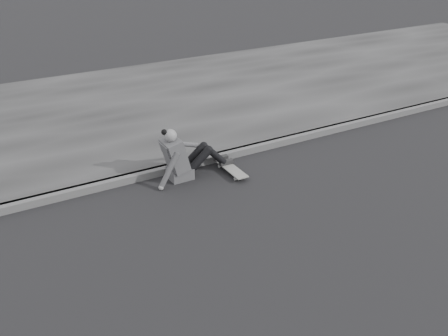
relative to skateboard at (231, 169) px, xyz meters
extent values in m
plane|color=black|center=(1.05, -2.06, -0.07)|extent=(80.00, 80.00, 0.00)
cube|color=#525252|center=(1.05, 0.52, -0.01)|extent=(24.00, 0.16, 0.12)
cube|color=#323232|center=(1.05, 3.54, -0.01)|extent=(24.00, 6.00, 0.12)
cylinder|color=#A5A5A0|center=(-0.07, -0.26, -0.04)|extent=(0.03, 0.05, 0.05)
cylinder|color=#A5A5A0|center=(0.07, -0.26, -0.04)|extent=(0.03, 0.05, 0.05)
cylinder|color=#A5A5A0|center=(-0.07, 0.26, -0.04)|extent=(0.03, 0.05, 0.05)
cylinder|color=#A5A5A0|center=(0.07, 0.26, -0.04)|extent=(0.03, 0.05, 0.05)
cube|color=#313133|center=(0.00, -0.26, -0.02)|extent=(0.16, 0.04, 0.03)
cube|color=#313133|center=(0.00, 0.26, -0.02)|extent=(0.16, 0.04, 0.03)
cube|color=slate|center=(0.00, 0.00, 0.01)|extent=(0.20, 0.78, 0.02)
cube|color=#48484A|center=(-0.80, 0.25, 0.02)|extent=(0.36, 0.34, 0.18)
cube|color=#48484A|center=(-0.87, 0.25, 0.36)|extent=(0.37, 0.40, 0.57)
cube|color=#48484A|center=(-1.00, 0.25, 0.48)|extent=(0.14, 0.30, 0.20)
cylinder|color=gray|center=(-0.92, 0.25, 0.60)|extent=(0.09, 0.09, 0.08)
sphere|color=gray|center=(-0.93, 0.25, 0.69)|extent=(0.20, 0.20, 0.20)
sphere|color=black|center=(-1.02, 0.27, 0.76)|extent=(0.09, 0.09, 0.09)
cylinder|color=black|center=(-0.49, 0.16, 0.21)|extent=(0.43, 0.13, 0.39)
cylinder|color=black|center=(-0.49, 0.34, 0.21)|extent=(0.43, 0.13, 0.39)
cylinder|color=black|center=(-0.19, 0.16, 0.21)|extent=(0.35, 0.11, 0.36)
cylinder|color=black|center=(-0.19, 0.34, 0.21)|extent=(0.35, 0.11, 0.36)
sphere|color=black|center=(-0.32, 0.16, 0.35)|extent=(0.13, 0.13, 0.13)
sphere|color=black|center=(-0.32, 0.34, 0.35)|extent=(0.13, 0.13, 0.13)
cube|color=#262626|center=(0.00, 0.16, 0.05)|extent=(0.24, 0.08, 0.07)
cube|color=#262626|center=(0.00, 0.34, 0.05)|extent=(0.24, 0.08, 0.07)
cylinder|color=#48484A|center=(-1.07, 0.04, 0.22)|extent=(0.38, 0.08, 0.58)
sphere|color=gray|center=(-1.22, 0.03, -0.03)|extent=(0.08, 0.08, 0.08)
cylinder|color=#48484A|center=(-0.63, 0.41, 0.42)|extent=(0.48, 0.08, 0.21)
camera|label=1|loc=(-3.64, -6.23, 3.68)|focal=40.00mm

